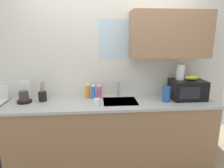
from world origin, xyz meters
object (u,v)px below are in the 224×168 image
Objects in this scene: banana_bunch at (192,78)px; utensil_crock at (43,96)px; dish_soap_bottle_orange at (88,91)px; mug_white at (97,102)px; paper_towel_roll at (180,72)px; microwave at (187,90)px; dish_soap_bottle_pink at (99,91)px; coffee_maker at (25,94)px; dish_soap_bottle_blue at (93,92)px; cereal_canister at (166,94)px.

banana_bunch is 0.71× the size of utensil_crock.
mug_white is at bearing -70.79° from dish_soap_bottle_orange.
utensil_crock is (-1.92, 0.02, -0.31)m from paper_towel_roll.
dish_soap_bottle_orange is (-1.45, 0.16, -0.20)m from banana_bunch.
microwave is 1.30m from mug_white.
microwave is 0.27m from paper_towel_roll.
utensil_crock is at bearing -173.03° from dish_soap_bottle_pink.
dish_soap_bottle_orange is at bearing 173.71° from banana_bunch.
utensil_crock is at bearing 177.97° from microwave.
dish_soap_bottle_pink is (1.01, 0.11, -0.01)m from coffee_maker.
dish_soap_bottle_blue is 2.26× the size of mug_white.
microwave is at bearing -178.23° from banana_bunch.
coffee_maker is at bearing 179.78° from paper_towel_roll.
dish_soap_bottle_orange reaches higher than dish_soap_bottle_pink.
utensil_crock is at bearing 174.21° from cereal_canister.
dish_soap_bottle_blue is at bearing 166.84° from cereal_canister.
mug_white is (-1.33, -0.19, -0.26)m from banana_bunch.
utensil_crock reaches higher than dish_soap_bottle_blue.
dish_soap_bottle_blue reaches higher than mug_white.
utensil_crock is (-0.69, -0.06, -0.03)m from dish_soap_bottle_blue.
coffee_maker is 1.24× the size of dish_soap_bottle_orange.
paper_towel_roll is (-0.10, 0.05, 0.24)m from microwave.
microwave reaches higher than cereal_canister.
dish_soap_bottle_pink is 0.36m from mug_white.
microwave is at bearing -5.69° from dish_soap_bottle_blue.
dish_soap_bottle_blue is 0.95× the size of dish_soap_bottle_orange.
paper_towel_roll reaches higher than mug_white.
coffee_maker is 1.91m from cereal_canister.
dish_soap_bottle_orange is 0.38m from mug_white.
banana_bunch reaches higher than mug_white.
dish_soap_bottle_blue reaches higher than dish_soap_bottle_pink.
paper_towel_roll is 0.39m from cereal_canister.
cereal_canister reaches higher than dish_soap_bottle_pink.
banana_bunch is at bearing -7.28° from dish_soap_bottle_pink.
microwave reaches higher than mug_white.
cereal_canister is (-0.24, -0.15, -0.28)m from paper_towel_roll.
microwave is at bearing -6.58° from dish_soap_bottle_orange.
banana_bunch is 2.08m from utensil_crock.
paper_towel_roll is 0.78× the size of utensil_crock.
dish_soap_bottle_pink is 0.97× the size of dish_soap_bottle_blue.
dish_soap_bottle_orange is at bearing -178.32° from dish_soap_bottle_pink.
dish_soap_bottle_orange reaches higher than mug_white.
banana_bunch reaches higher than microwave.
cereal_canister is 0.74× the size of utensil_crock.
utensil_crock is (-2.02, 0.07, -0.06)m from microwave.
dish_soap_bottle_orange is (0.84, 0.10, 0.00)m from coffee_maker.
coffee_maker is at bearing -177.14° from utensil_crock.
dish_soap_bottle_orange is 1.08× the size of cereal_canister.
dish_soap_bottle_pink is (-1.29, 0.16, -0.21)m from banana_bunch.
banana_bunch is 0.97× the size of dish_soap_bottle_pink.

